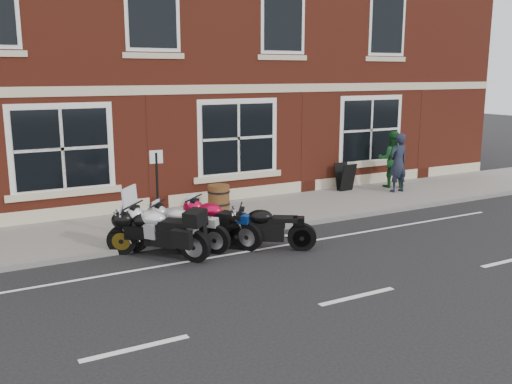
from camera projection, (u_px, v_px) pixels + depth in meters
ground at (271, 251)px, 12.59m from camera, size 80.00×80.00×0.00m
sidewalk at (214, 218)px, 15.15m from camera, size 30.00×3.00×0.12m
kerb at (242, 233)px, 13.79m from camera, size 30.00×0.16×0.12m
pub_building at (124, 11)px, 20.36m from camera, size 24.00×12.00×12.00m
moto_touring_silver at (161, 229)px, 12.10m from camera, size 1.43×1.93×1.49m
moto_sport_red at (219, 221)px, 12.90m from camera, size 1.22×1.95×0.98m
moto_sport_black at (153, 230)px, 12.24m from camera, size 1.87×1.17×0.94m
moto_sport_silver at (185, 225)px, 12.58m from camera, size 1.45×1.74×0.96m
moto_naked_black at (267, 226)px, 12.56m from camera, size 1.79×1.26×0.93m
pedestrian_left at (398, 163)px, 18.07m from camera, size 0.68×0.45×1.87m
pedestrian_right at (392, 159)px, 18.86m from camera, size 1.14×1.09×1.86m
a_board_sign at (345, 177)px, 18.36m from camera, size 0.55×0.39×0.89m
barrel_planter at (219, 197)px, 15.79m from camera, size 0.63×0.63×0.70m
parking_sign at (157, 189)px, 12.68m from camera, size 0.29×0.05×2.07m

